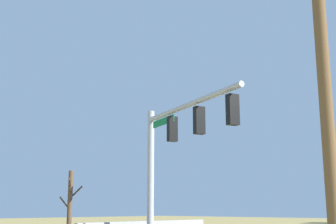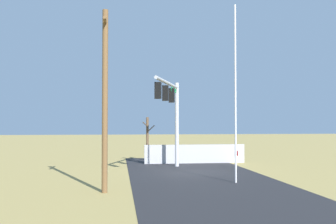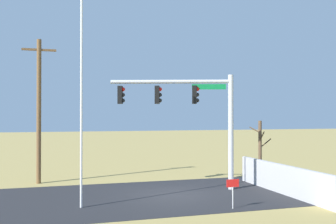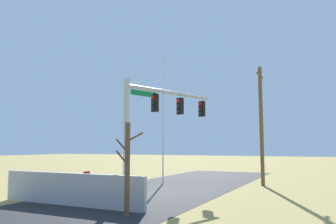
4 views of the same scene
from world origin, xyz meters
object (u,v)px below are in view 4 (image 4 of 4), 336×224
(signal_mast, at_px, (156,116))
(utility_pole, at_px, (261,123))
(open_sign, at_px, (86,177))
(flagpole, at_px, (163,119))
(bare_tree, at_px, (127,167))

(signal_mast, distance_m, utility_pole, 8.90)
(signal_mast, distance_m, open_sign, 5.65)
(utility_pole, height_order, open_sign, utility_pole)
(flagpole, height_order, utility_pole, flagpole)
(utility_pole, distance_m, bare_tree, 13.16)
(utility_pole, distance_m, open_sign, 12.23)
(flagpole, relative_size, open_sign, 7.68)
(utility_pole, relative_size, bare_tree, 2.31)
(flagpole, xyz_separation_m, utility_pole, (-1.92, 6.68, -0.39))
(signal_mast, bearing_deg, flagpole, -156.75)
(utility_pole, bearing_deg, bare_tree, -12.80)
(flagpole, relative_size, utility_pole, 1.13)
(bare_tree, bearing_deg, utility_pole, 167.20)
(open_sign, bearing_deg, flagpole, 162.02)
(signal_mast, distance_m, bare_tree, 5.46)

